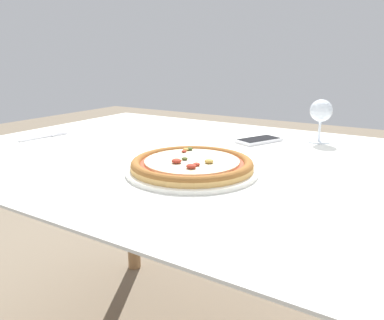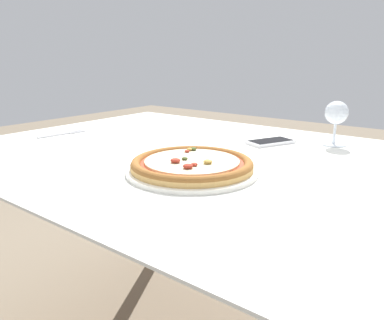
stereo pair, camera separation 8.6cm
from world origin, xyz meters
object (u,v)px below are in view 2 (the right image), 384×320
Objects in this scene: fork at (63,134)px; cell_phone at (270,142)px; pizza_plate at (192,165)px; wine_glass_far_left at (336,115)px; dining_table at (199,182)px.

cell_phone is at bearing 26.33° from fork.
wine_glass_far_left is (0.17, 0.48, 0.08)m from pizza_plate.
pizza_plate is at bearing -91.27° from cell_phone.
dining_table is 0.27m from cell_phone.
dining_table is at bearing -127.84° from wine_glass_far_left.
wine_glass_far_left reaches higher than pizza_plate.
cell_phone is (-0.16, -0.10, -0.09)m from wine_glass_far_left.
pizza_plate is 0.52m from wine_glass_far_left.
pizza_plate is 1.90× the size of cell_phone.
cell_phone is at bearing 66.94° from dining_table.
wine_glass_far_left reaches higher than cell_phone.
wine_glass_far_left is at bearing 52.16° from dining_table.
wine_glass_far_left reaches higher than dining_table.
pizza_plate is at bearing -58.80° from dining_table.
dining_table is 0.46m from wine_glass_far_left.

